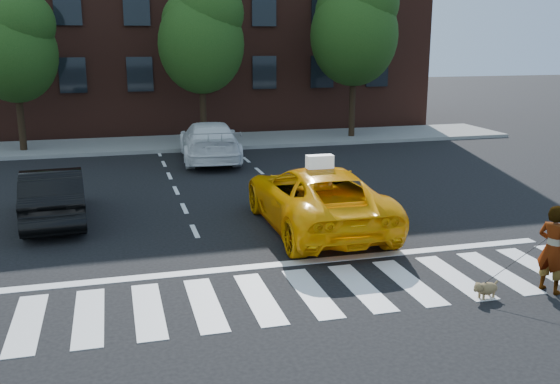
% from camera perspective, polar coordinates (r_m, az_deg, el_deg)
% --- Properties ---
extents(ground, '(120.00, 120.00, 0.00)m').
position_cam_1_polar(ground, '(11.85, 2.87, -9.19)').
color(ground, black).
rests_on(ground, ground).
extents(crosswalk, '(13.00, 2.40, 0.01)m').
position_cam_1_polar(crosswalk, '(11.85, 2.87, -9.16)').
color(crosswalk, silver).
rests_on(crosswalk, ground).
extents(stop_line, '(12.00, 0.30, 0.01)m').
position_cam_1_polar(stop_line, '(13.27, 0.73, -6.56)').
color(stop_line, silver).
rests_on(stop_line, ground).
extents(sidewalk_far, '(30.00, 4.00, 0.15)m').
position_cam_1_polar(sidewalk_far, '(28.44, -8.10, 4.51)').
color(sidewalk_far, slate).
rests_on(sidewalk_far, ground).
extents(building, '(26.00, 10.00, 12.00)m').
position_cam_1_polar(building, '(35.55, -10.03, 15.87)').
color(building, '#4A241A').
rests_on(building, ground).
extents(tree_left, '(3.39, 3.38, 6.50)m').
position_cam_1_polar(tree_left, '(27.58, -23.13, 12.39)').
color(tree_left, black).
rests_on(tree_left, ground).
extents(tree_mid, '(3.69, 3.69, 7.10)m').
position_cam_1_polar(tree_mid, '(27.64, -7.17, 14.22)').
color(tree_mid, black).
rests_on(tree_mid, ground).
extents(tree_right, '(4.00, 4.00, 7.70)m').
position_cam_1_polar(tree_right, '(29.47, 6.88, 15.00)').
color(tree_right, black).
rests_on(tree_right, ground).
extents(taxi, '(2.63, 5.66, 1.57)m').
position_cam_1_polar(taxi, '(15.55, 3.36, -0.50)').
color(taxi, '#FAA605').
rests_on(taxi, ground).
extents(black_sedan, '(1.80, 4.39, 1.41)m').
position_cam_1_polar(black_sedan, '(17.13, -20.05, -0.25)').
color(black_sedan, black).
rests_on(black_sedan, ground).
extents(white_suv, '(2.49, 5.40, 1.53)m').
position_cam_1_polar(white_suv, '(24.35, -6.47, 4.64)').
color(white_suv, white).
rests_on(white_suv, ground).
extents(woman, '(0.59, 0.71, 1.68)m').
position_cam_1_polar(woman, '(12.67, 23.69, -4.80)').
color(woman, '#999999').
rests_on(woman, ground).
extents(dog, '(0.59, 0.31, 0.34)m').
position_cam_1_polar(dog, '(12.12, 18.25, -8.38)').
color(dog, olive).
rests_on(dog, ground).
extents(taxi_sign, '(0.65, 0.28, 0.32)m').
position_cam_1_polar(taxi_sign, '(15.16, 3.65, 2.78)').
color(taxi_sign, white).
rests_on(taxi_sign, taxi).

